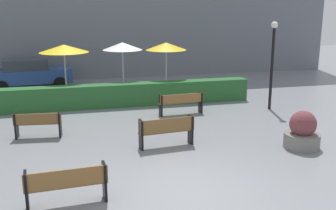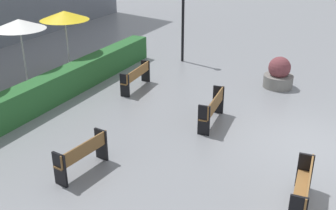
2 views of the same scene
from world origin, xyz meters
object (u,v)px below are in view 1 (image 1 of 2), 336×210
(planter_pot, at_px, (302,132))
(parked_car, at_px, (28,73))
(patio_umbrella_yellow, at_px, (64,49))
(patio_umbrella_white, at_px, (122,46))
(bench_near_left, at_px, (67,183))
(lamp_post, at_px, (273,56))
(bench_mid_center, at_px, (167,130))
(patio_umbrella_yellow_far, at_px, (166,46))
(bench_far_left, at_px, (38,123))
(bench_back_row, at_px, (181,102))

(planter_pot, height_order, parked_car, parked_car)
(patio_umbrella_yellow, height_order, patio_umbrella_white, patio_umbrella_white)
(bench_near_left, xyz_separation_m, patio_umbrella_white, (2.71, 10.36, 1.91))
(lamp_post, relative_size, patio_umbrella_yellow, 1.42)
(bench_mid_center, relative_size, patio_umbrella_yellow_far, 0.68)
(bench_far_left, bearing_deg, planter_pot, -20.81)
(patio_umbrella_white, bearing_deg, lamp_post, -33.31)
(lamp_post, bearing_deg, patio_umbrella_yellow, 155.61)
(bench_mid_center, relative_size, patio_umbrella_yellow, 0.69)
(bench_mid_center, relative_size, bench_near_left, 0.99)
(bench_near_left, relative_size, patio_umbrella_yellow_far, 0.69)
(parked_car, bearing_deg, planter_pot, -52.75)
(bench_near_left, relative_size, bench_back_row, 0.98)
(bench_mid_center, distance_m, bench_far_left, 4.37)
(bench_far_left, relative_size, bench_back_row, 0.84)
(bench_far_left, distance_m, patio_umbrella_yellow_far, 7.74)
(bench_mid_center, height_order, parked_car, parked_car)
(bench_mid_center, bearing_deg, bench_far_left, 154.29)
(patio_umbrella_yellow_far, relative_size, parked_car, 0.59)
(parked_car, bearing_deg, patio_umbrella_yellow, -60.32)
(bench_back_row, relative_size, parked_car, 0.42)
(bench_back_row, height_order, planter_pot, planter_pot)
(bench_back_row, height_order, patio_umbrella_yellow_far, patio_umbrella_yellow_far)
(planter_pot, bearing_deg, patio_umbrella_white, 117.60)
(planter_pot, distance_m, parked_car, 14.76)
(bench_far_left, height_order, parked_car, parked_car)
(lamp_post, bearing_deg, bench_far_left, -170.51)
(bench_near_left, height_order, lamp_post, lamp_post)
(patio_umbrella_white, distance_m, patio_umbrella_yellow_far, 2.04)
(bench_near_left, xyz_separation_m, patio_umbrella_yellow, (0.06, 10.40, 1.87))
(planter_pot, bearing_deg, bench_back_row, 118.33)
(patio_umbrella_yellow_far, bearing_deg, lamp_post, -42.72)
(bench_mid_center, bearing_deg, parked_car, 114.80)
(bench_back_row, distance_m, patio_umbrella_yellow, 6.09)
(bench_mid_center, bearing_deg, patio_umbrella_yellow, 112.38)
(patio_umbrella_yellow, bearing_deg, bench_back_row, -39.37)
(lamp_post, bearing_deg, bench_mid_center, -147.30)
(patio_umbrella_yellow, distance_m, patio_umbrella_white, 2.65)
(bench_near_left, bearing_deg, lamp_post, 38.13)
(bench_near_left, height_order, patio_umbrella_yellow_far, patio_umbrella_yellow_far)
(lamp_post, distance_m, patio_umbrella_yellow_far, 5.03)
(bench_near_left, bearing_deg, bench_back_row, 55.99)
(patio_umbrella_yellow, relative_size, patio_umbrella_white, 0.98)
(bench_far_left, relative_size, bench_near_left, 0.86)
(bench_back_row, relative_size, planter_pot, 1.57)
(bench_near_left, xyz_separation_m, planter_pot, (7.07, 2.02, -0.03))
(bench_mid_center, height_order, bench_back_row, bench_mid_center)
(bench_far_left, bearing_deg, patio_umbrella_white, 55.80)
(bench_far_left, xyz_separation_m, patio_umbrella_yellow_far, (5.62, 4.97, 1.91))
(patio_umbrella_white, relative_size, patio_umbrella_yellow_far, 1.01)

